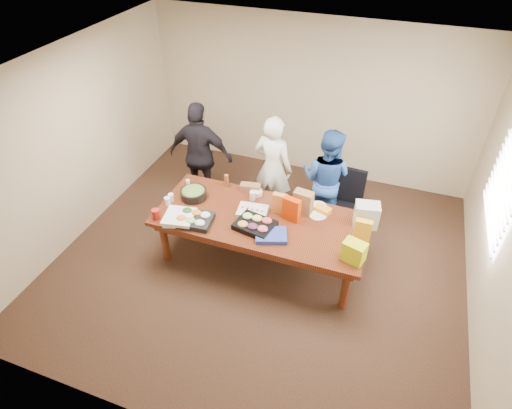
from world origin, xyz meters
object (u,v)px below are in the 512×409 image
at_px(conference_table, 261,239).
at_px(salad_bowl, 194,194).
at_px(sheet_cake, 252,212).
at_px(person_center, 273,168).
at_px(office_chair, 345,208).
at_px(person_right, 326,179).

distance_m(conference_table, salad_bowl, 1.13).
bearing_deg(salad_bowl, sheet_cake, -3.85).
relative_size(person_center, sheet_cake, 4.32).
height_order(sheet_cake, salad_bowl, salad_bowl).
bearing_deg(conference_table, person_center, 99.91).
xyz_separation_m(office_chair, person_center, (-1.16, 0.15, 0.34)).
bearing_deg(person_right, conference_table, 73.77).
relative_size(conference_table, person_right, 1.75).
bearing_deg(office_chair, sheet_cake, -139.60).
distance_m(person_right, salad_bowl, 1.94).
height_order(person_center, person_right, person_center).
bearing_deg(office_chair, person_right, 152.96).
xyz_separation_m(office_chair, person_right, (-0.35, 0.20, 0.29)).
relative_size(conference_table, salad_bowl, 7.63).
height_order(conference_table, person_center, person_center).
height_order(office_chair, person_center, person_center).
relative_size(sheet_cake, salad_bowl, 1.07).
bearing_deg(person_center, sheet_cake, 102.50).
distance_m(person_center, sheet_cake, 1.01).
xyz_separation_m(person_right, sheet_cake, (-0.76, -1.06, -0.02)).
relative_size(office_chair, sheet_cake, 2.58).
bearing_deg(office_chair, conference_table, -134.21).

